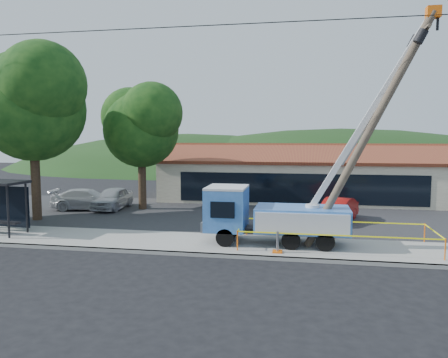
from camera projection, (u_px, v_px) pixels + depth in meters
ground at (192, 271)px, 17.18m from camera, size 120.00×120.00×0.00m
curb at (204, 255)px, 19.23m from camera, size 60.00×0.25×0.15m
sidewalk at (213, 244)px, 21.09m from camera, size 60.00×4.00×0.15m
parking_lot at (237, 215)px, 28.92m from camera, size 60.00×12.00×0.10m
strip_mall at (300, 177)px, 35.84m from camera, size 22.50×8.53×4.67m
tree_west_near at (32, 99)px, 26.41m from camera, size 7.56×6.72×10.80m
tree_lot at (141, 123)px, 30.54m from camera, size 6.30×5.60×8.94m
hill_west at (188, 167)px, 73.70m from camera, size 78.40×56.00×28.00m
hill_center at (340, 169)px, 69.23m from camera, size 89.60×64.00×32.00m
utility_truck at (273, 212)px, 20.83m from camera, size 10.32×3.66×10.64m
leaning_pole at (374, 123)px, 19.36m from camera, size 5.41×2.00×10.55m
bus_shelter at (0, 195)px, 22.97m from camera, size 3.02×2.01×2.78m
caution_tape at (335, 232)px, 20.38m from camera, size 8.77×3.21×0.93m
car_silver at (113, 210)px, 31.18m from camera, size 1.93×4.52×1.52m
car_red at (336, 223)px, 26.58m from camera, size 3.01×4.54×1.41m
car_white at (88, 211)px, 30.80m from camera, size 5.31×2.91×1.46m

